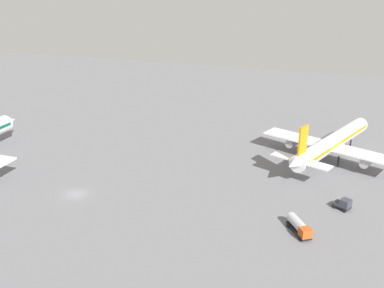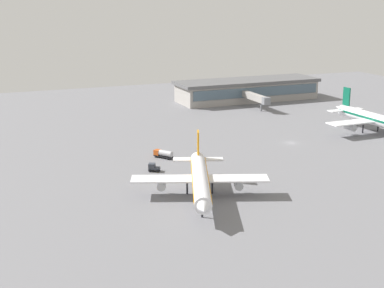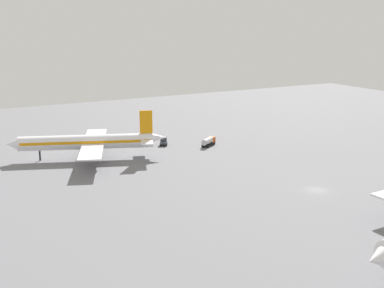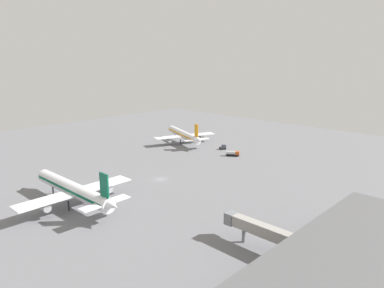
{
  "view_description": "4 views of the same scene",
  "coord_description": "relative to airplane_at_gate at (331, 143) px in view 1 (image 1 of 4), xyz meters",
  "views": [
    {
      "loc": [
        50.82,
        -68.67,
        43.03
      ],
      "look_at": [
        18.57,
        20.68,
        6.23
      ],
      "focal_mm": 40.74,
      "sensor_mm": 36.0,
      "label": 1
    },
    {
      "loc": [
        100.22,
        155.11,
        47.77
      ],
      "look_at": [
        37.53,
        3.2,
        4.2
      ],
      "focal_mm": 51.72,
      "sensor_mm": 36.0,
      "label": 2
    },
    {
      "loc": [
        -76.15,
        73.25,
        36.24
      ],
      "look_at": [
        33.76,
        13.15,
        4.72
      ],
      "focal_mm": 45.38,
      "sensor_mm": 36.0,
      "label": 3
    },
    {
      "loc": [
        -86.27,
        -99.58,
        44.98
      ],
      "look_at": [
        36.54,
        18.42,
        4.63
      ],
      "focal_mm": 33.6,
      "sensor_mm": 36.0,
      "label": 4
    }
  ],
  "objects": [
    {
      "name": "airplane_at_gate",
      "position": [
        0.0,
        0.0,
        0.0
      ],
      "size": [
        33.87,
        41.06,
        13.03
      ],
      "rotation": [
        0.0,
        0.0,
        1.2
      ],
      "color": "white",
      "rests_on": "ground"
    },
    {
      "name": "baggage_tug",
      "position": [
        4.0,
        -24.35,
        -3.58
      ],
      "size": [
        3.72,
        3.37,
        2.3
      ],
      "rotation": [
        0.0,
        0.0,
        5.79
      ],
      "color": "black",
      "rests_on": "ground"
    },
    {
      "name": "ground",
      "position": [
        -49.2,
        -36.71,
        -4.74
      ],
      "size": [
        288.0,
        288.0,
        0.0
      ],
      "primitive_type": "plane",
      "color": "slate"
    },
    {
      "name": "fuel_truck",
      "position": [
        -3.17,
        -35.93,
        -3.35
      ],
      "size": [
        5.15,
        6.26,
        2.5
      ],
      "rotation": [
        0.0,
        0.0,
        5.32
      ],
      "color": "black",
      "rests_on": "ground"
    }
  ]
}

